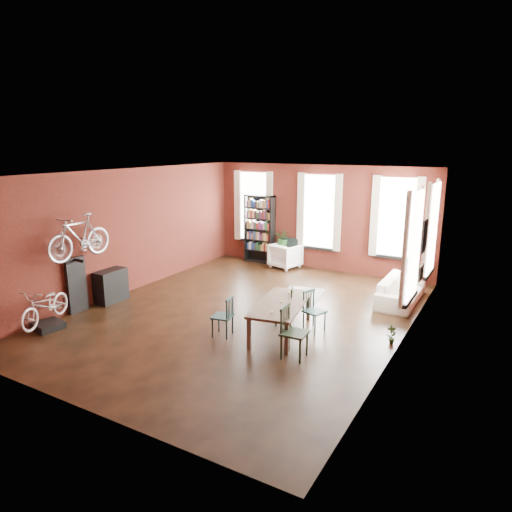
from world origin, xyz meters
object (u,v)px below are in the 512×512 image
Objects in this scene: dining_chair_b at (284,306)px; white_armchair at (285,254)px; cream_sofa at (401,286)px; bike_trainer at (48,326)px; dining_chair_d at (314,311)px; console_table at (111,286)px; plant_stand at (282,256)px; dining_table at (281,318)px; dining_chair_c at (294,333)px; bicycle_floor at (44,289)px; bookshelf at (260,229)px; dining_chair_a at (222,316)px.

white_armchair reaches higher than dining_chair_b.
cream_sofa is 3.95× the size of bike_trainer.
bike_trainer is at bearing 137.18° from dining_chair_d.
cream_sofa is 2.60× the size of console_table.
white_armchair is 5.51m from console_table.
dining_chair_d reaches higher than plant_stand.
white_armchair is (-2.73, 4.18, -0.00)m from dining_chair_d.
cream_sofa is (1.71, 3.18, 0.08)m from dining_table.
dining_chair_c reaches higher than dining_chair_b.
dining_chair_b is at bearing -63.05° from plant_stand.
console_table is at bearing 77.46° from bicycle_floor.
console_table reaches higher than dining_table.
white_armchair is 7.26m from bike_trainer.
plant_stand is (-2.40, 4.88, -0.02)m from dining_table.
bike_trainer is (-4.89, -2.74, -0.34)m from dining_chair_d.
console_table is (-2.33, -5.00, -0.02)m from white_armchair.
dining_table is 0.51m from dining_chair_b.
dining_chair_b is 1.59m from dining_chair_c.
console_table is at bearing 117.05° from dining_chair_d.
bicycle_floor reaches higher than console_table.
dining_chair_b is 0.87× the size of dining_chair_c.
white_armchair is at bearing 51.02° from dining_chair_d.
white_armchair is at bearing -11.01° from bookshelf.
bike_trainer is (-4.19, -2.72, -0.34)m from dining_chair_b.
dining_chair_b is 4.94m from plant_stand.
dining_chair_c is at bearing -154.85° from dining_chair_d.
cream_sofa is 8.15m from bicycle_floor.
dining_chair_d is 1.05× the size of console_table.
dining_chair_d reaches higher than dining_chair_b.
bookshelf is 5.28m from cream_sofa.
plant_stand is (0.84, 0.00, -0.79)m from bookshelf.
bicycle_floor reaches higher than bike_trainer.
bicycle_floor is at bearing 131.91° from cream_sofa.
bicycle_floor reaches higher than dining_table.
dining_table reaches higher than plant_stand.
cream_sofa is at bearing 41.83° from bike_trainer.
cream_sofa is 8.14m from bike_trainer.
dining_chair_b is 1.59× the size of bike_trainer.
console_table is 2.01m from bicycle_floor.
dining_chair_c reaches higher than dining_chair_d.
dining_chair_a is at bearing -67.87° from bookshelf.
dining_chair_c is 6.52m from plant_stand.
console_table is at bearing 119.33° from cream_sofa.
bookshelf reaches higher than dining_chair_c.
dining_chair_c is 0.44× the size of bookshelf.
dining_table is 0.88× the size of bookshelf.
white_armchair is 1.05× the size of console_table.
plant_stand is at bearing -175.83° from dining_chair_a.
dining_chair_a is at bearing 24.86° from bike_trainer.
dining_chair_d reaches higher than console_table.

